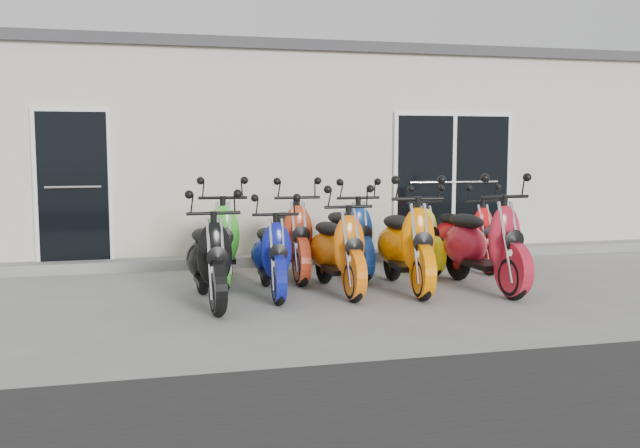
# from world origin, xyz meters

# --- Properties ---
(ground) EXTENTS (80.00, 80.00, 0.00)m
(ground) POSITION_xyz_m (0.00, 0.00, 0.00)
(ground) COLOR gray
(ground) RESTS_ON ground
(building) EXTENTS (14.00, 6.00, 3.20)m
(building) POSITION_xyz_m (0.00, 5.20, 1.60)
(building) COLOR beige
(building) RESTS_ON ground
(roof_cap) EXTENTS (14.20, 6.20, 0.16)m
(roof_cap) POSITION_xyz_m (0.00, 5.20, 3.28)
(roof_cap) COLOR #3F3F42
(roof_cap) RESTS_ON building
(front_step) EXTENTS (14.00, 0.40, 0.15)m
(front_step) POSITION_xyz_m (0.00, 2.02, 0.07)
(front_step) COLOR gray
(front_step) RESTS_ON ground
(door_left) EXTENTS (1.07, 0.08, 2.22)m
(door_left) POSITION_xyz_m (-3.20, 2.17, 1.26)
(door_left) COLOR black
(door_left) RESTS_ON front_step
(door_right) EXTENTS (2.02, 0.08, 2.22)m
(door_right) POSITION_xyz_m (2.60, 2.17, 1.26)
(door_right) COLOR black
(door_right) RESTS_ON front_step
(scooter_front_black) EXTENTS (0.73, 1.82, 1.32)m
(scooter_front_black) POSITION_xyz_m (-1.56, -0.53, 0.66)
(scooter_front_black) COLOR black
(scooter_front_black) RESTS_ON ground
(scooter_front_blue) EXTENTS (0.68, 1.70, 1.24)m
(scooter_front_blue) POSITION_xyz_m (-0.79, -0.19, 0.62)
(scooter_front_blue) COLOR navy
(scooter_front_blue) RESTS_ON ground
(scooter_front_orange_a) EXTENTS (0.73, 1.83, 1.33)m
(scooter_front_orange_a) POSITION_xyz_m (0.01, -0.21, 0.67)
(scooter_front_orange_a) COLOR orange
(scooter_front_orange_a) RESTS_ON ground
(scooter_front_orange_b) EXTENTS (0.85, 1.99, 1.44)m
(scooter_front_orange_b) POSITION_xyz_m (0.87, -0.28, 0.72)
(scooter_front_orange_b) COLOR orange
(scooter_front_orange_b) RESTS_ON ground
(scooter_front_red) EXTENTS (0.85, 2.02, 1.46)m
(scooter_front_red) POSITION_xyz_m (1.81, -0.47, 0.73)
(scooter_front_red) COLOR #AE182C
(scooter_front_red) RESTS_ON ground
(scooter_back_green) EXTENTS (0.84, 1.94, 1.40)m
(scooter_back_green) POSITION_xyz_m (-1.26, 0.85, 0.70)
(scooter_back_green) COLOR green
(scooter_back_green) RESTS_ON ground
(scooter_back_red) EXTENTS (0.70, 1.87, 1.38)m
(scooter_back_red) POSITION_xyz_m (-0.34, 0.87, 0.69)
(scooter_back_red) COLOR red
(scooter_back_red) RESTS_ON ground
(scooter_back_blue) EXTENTS (0.73, 1.86, 1.36)m
(scooter_back_blue) POSITION_xyz_m (0.47, 0.88, 0.68)
(scooter_back_blue) COLOR navy
(scooter_back_blue) RESTS_ON ground
(scooter_back_yellow) EXTENTS (0.86, 1.76, 1.25)m
(scooter_back_yellow) POSITION_xyz_m (1.41, 0.95, 0.62)
(scooter_back_yellow) COLOR #FDF511
(scooter_back_yellow) RESTS_ON ground
(scooter_back_extra) EXTENTS (0.86, 1.76, 1.25)m
(scooter_back_extra) POSITION_xyz_m (2.26, 0.95, 0.62)
(scooter_back_extra) COLOR red
(scooter_back_extra) RESTS_ON ground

